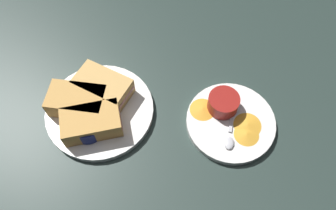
{
  "coord_description": "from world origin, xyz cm",
  "views": [
    {
      "loc": [
        22.35,
        -36.12,
        69.46
      ],
      "look_at": [
        7.11,
        -1.69,
        3.0
      ],
      "focal_mm": 34.85,
      "sensor_mm": 36.0,
      "label": 1
    }
  ],
  "objects": [
    {
      "name": "sandwich_half_far",
      "position": [
        -12.46,
        -9.73,
        4.0
      ],
      "size": [
        14.68,
        10.9,
        4.8
      ],
      "color": "tan",
      "rests_on": "plate_sandwich_main"
    },
    {
      "name": "ground_plane",
      "position": [
        0.0,
        0.0,
        -1.5
      ],
      "size": [
        110.0,
        110.0,
        3.0
      ],
      "primitive_type": "cube",
      "color": "#283833"
    },
    {
      "name": "plate_chips_companion",
      "position": [
        21.94,
        1.16,
        0.8
      ],
      "size": [
        20.86,
        20.86,
        1.6
      ],
      "primitive_type": "cylinder",
      "color": "white",
      "rests_on": "ground_plane"
    },
    {
      "name": "spoon_by_dark_ramekin",
      "position": [
        -6.76,
        -8.53,
        1.96
      ],
      "size": [
        2.45,
        9.94,
        0.8
      ],
      "color": "silver",
      "rests_on": "plate_sandwich_main"
    },
    {
      "name": "ramekin_dark_sauce",
      "position": [
        -7.22,
        -14.31,
        3.61
      ],
      "size": [
        7.46,
        7.46,
        3.74
      ],
      "color": "navy",
      "rests_on": "plate_sandwich_main"
    },
    {
      "name": "sandwich_half_extra",
      "position": [
        -6.54,
        -13.28,
        4.0
      ],
      "size": [
        14.98,
        13.8,
        4.8
      ],
      "color": "tan",
      "rests_on": "plate_sandwich_main"
    },
    {
      "name": "sandwich_half_near",
      "position": [
        -8.91,
        -3.82,
        4.0
      ],
      "size": [
        13.71,
        8.48,
        4.8
      ],
      "color": "tan",
      "rests_on": "plate_sandwich_main"
    },
    {
      "name": "plate_sandwich_main",
      "position": [
        -7.73,
        -8.55,
        0.8
      ],
      "size": [
        25.67,
        25.67,
        1.6
      ],
      "primitive_type": "cylinder",
      "color": "white",
      "rests_on": "ground_plane"
    },
    {
      "name": "spoon_by_gravy_ramekin",
      "position": [
        22.99,
        -3.28,
        1.96
      ],
      "size": [
        3.74,
        9.93,
        0.8
      ],
      "color": "silver",
      "rests_on": "plate_chips_companion"
    },
    {
      "name": "plantain_chip_scatter",
      "position": [
        22.32,
        0.72,
        1.9
      ],
      "size": [
        19.78,
        11.05,
        0.6
      ],
      "color": "gold",
      "rests_on": "plate_chips_companion"
    },
    {
      "name": "ramekin_light_gravy",
      "position": [
        18.81,
        3.77,
        3.7
      ],
      "size": [
        7.29,
        7.29,
        3.91
      ],
      "color": "maroon",
      "rests_on": "plate_chips_companion"
    }
  ]
}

